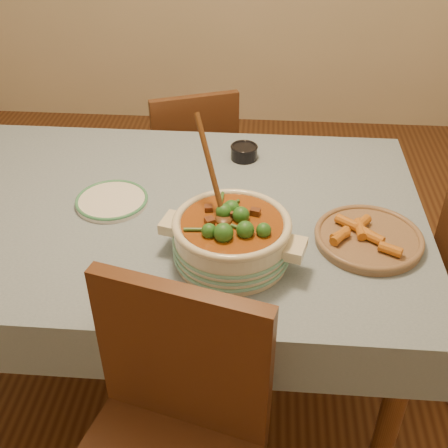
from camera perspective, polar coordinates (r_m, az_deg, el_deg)
name	(u,v)px	position (r m, az deg, el deg)	size (l,w,h in m)	color
floor	(174,363)	(2.33, -5.14, -13.87)	(4.50, 4.50, 0.00)	#4B2715
dining_table	(163,230)	(1.87, -6.22, -0.65)	(1.68, 1.08, 0.76)	brown
stew_casserole	(232,235)	(1.55, 0.77, -1.16)	(0.42, 0.39, 0.39)	beige
white_plate	(112,200)	(1.85, -11.32, 2.36)	(0.28, 0.28, 0.02)	white
condiment_bowl	(244,151)	(2.06, 2.05, 7.39)	(0.13, 0.13, 0.05)	black
fried_plate	(369,236)	(1.70, 14.50, -1.23)	(0.41, 0.41, 0.05)	#8B674D
chair_far	(192,160)	(2.66, -3.31, 6.56)	(0.50, 0.50, 0.83)	#57301A
chair_near	(168,442)	(1.48, -5.73, -21.17)	(0.54, 0.54, 0.95)	#57301A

